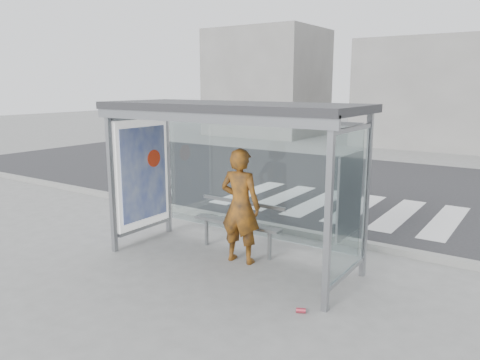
% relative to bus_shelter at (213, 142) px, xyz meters
% --- Properties ---
extents(ground, '(80.00, 80.00, 0.00)m').
position_rel_bus_shelter_xyz_m(ground, '(0.37, -0.06, -1.98)').
color(ground, slate).
rests_on(ground, ground).
extents(road, '(30.00, 10.00, 0.01)m').
position_rel_bus_shelter_xyz_m(road, '(0.37, 6.94, -1.98)').
color(road, '#252528').
rests_on(road, ground).
extents(curb, '(30.00, 0.18, 0.12)m').
position_rel_bus_shelter_xyz_m(curb, '(0.37, 1.89, -1.92)').
color(curb, gray).
rests_on(curb, ground).
extents(crosswalk, '(5.55, 3.00, 0.00)m').
position_rel_bus_shelter_xyz_m(crosswalk, '(0.37, 4.44, -1.98)').
color(crosswalk, silver).
rests_on(crosswalk, ground).
extents(bus_shelter, '(4.25, 1.65, 2.62)m').
position_rel_bus_shelter_xyz_m(bus_shelter, '(0.00, 0.00, 0.00)').
color(bus_shelter, gray).
rests_on(bus_shelter, ground).
extents(building_left, '(6.00, 5.00, 6.00)m').
position_rel_bus_shelter_xyz_m(building_left, '(-9.63, 17.94, 1.02)').
color(building_left, gray).
rests_on(building_left, ground).
extents(building_center, '(8.00, 5.00, 5.00)m').
position_rel_bus_shelter_xyz_m(building_center, '(0.37, 17.94, 0.52)').
color(building_center, gray).
rests_on(building_center, ground).
extents(person, '(0.74, 0.53, 1.91)m').
position_rel_bus_shelter_xyz_m(person, '(0.48, 0.08, -1.03)').
color(person, '#E34815').
rests_on(person, ground).
extents(bench, '(1.72, 0.31, 0.89)m').
position_rel_bus_shelter_xyz_m(bench, '(0.18, 0.44, -1.46)').
color(bench, slate).
rests_on(bench, ground).
extents(soda_can, '(0.14, 0.11, 0.07)m').
position_rel_bus_shelter_xyz_m(soda_can, '(2.14, -0.98, -1.95)').
color(soda_can, '#E84459').
rests_on(soda_can, ground).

